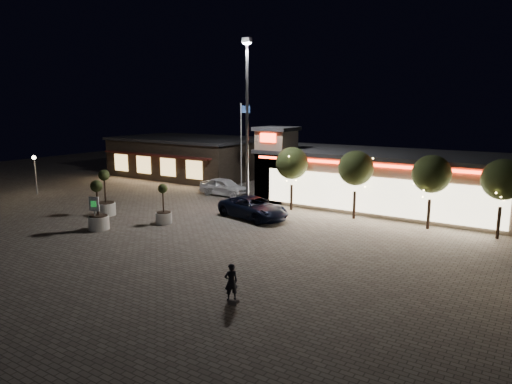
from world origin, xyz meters
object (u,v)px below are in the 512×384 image
Objects in this scene: white_sedan at (224,187)px; pedestrian at (231,282)px; valet_sign at (94,207)px; pickup_truck at (253,208)px; planter_mid at (98,214)px; planter_left at (106,201)px.

white_sedan is 21.89m from pedestrian.
pedestrian is 14.15m from valet_sign.
white_sedan reaches higher than pickup_truck.
planter_mid reaches higher than pedestrian.
pedestrian is (6.75, -11.94, 0.02)m from pickup_truck.
valet_sign is at bearing 152.76° from pickup_truck.
valet_sign is (-0.11, -0.18, 0.52)m from planter_mid.
planter_left is (-16.18, 6.89, 0.25)m from pedestrian.
white_sedan is at bearing -107.45° from pedestrian.
planter_mid is at bearing -45.70° from planter_left.
planter_left is at bearing 131.29° from pickup_truck.
pickup_truck is 10.55m from valet_sign.
white_sedan is 13.45m from valet_sign.
white_sedan is at bearing 89.04° from valet_sign.
planter_mid is (-0.12, -13.25, 0.20)m from white_sedan.
pickup_truck is at bearing -129.32° from white_sedan.
planter_mid is 0.56m from valet_sign.
planter_left is at bearing 164.89° from white_sedan.
planter_left reaches higher than planter_mid.
planter_left reaches higher than valet_sign.
planter_mid is at bearing -71.98° from pedestrian.
planter_mid is 1.49× the size of valet_sign.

